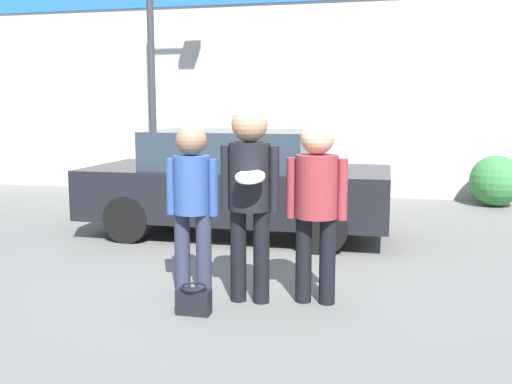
{
  "coord_description": "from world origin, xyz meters",
  "views": [
    {
      "loc": [
        1.39,
        -5.42,
        1.82
      ],
      "look_at": [
        0.18,
        -0.17,
        1.0
      ],
      "focal_mm": 40.0,
      "sensor_mm": 36.0,
      "label": 1
    }
  ],
  "objects_px": {
    "person_right": "(316,195)",
    "parked_car_near": "(236,183)",
    "person_left": "(192,195)",
    "shrub": "(496,181)",
    "street_lamp": "(160,4)",
    "handbag": "(194,300)",
    "person_middle_with_frisbee": "(250,185)"
  },
  "relations": [
    {
      "from": "person_left",
      "to": "person_middle_with_frisbee",
      "type": "relative_size",
      "value": 0.9
    },
    {
      "from": "shrub",
      "to": "handbag",
      "type": "distance_m",
      "value": 7.38
    },
    {
      "from": "shrub",
      "to": "parked_car_near",
      "type": "bearing_deg",
      "value": -140.84
    },
    {
      "from": "parked_car_near",
      "to": "shrub",
      "type": "xyz_separation_m",
      "value": [
        4.03,
        3.28,
        -0.28
      ]
    },
    {
      "from": "handbag",
      "to": "shrub",
      "type": "bearing_deg",
      "value": 61.0
    },
    {
      "from": "person_middle_with_frisbee",
      "to": "handbag",
      "type": "bearing_deg",
      "value": -133.08
    },
    {
      "from": "person_middle_with_frisbee",
      "to": "person_right",
      "type": "bearing_deg",
      "value": 10.23
    },
    {
      "from": "person_middle_with_frisbee",
      "to": "street_lamp",
      "type": "height_order",
      "value": "street_lamp"
    },
    {
      "from": "street_lamp",
      "to": "person_left",
      "type": "bearing_deg",
      "value": -64.74
    },
    {
      "from": "person_right",
      "to": "handbag",
      "type": "bearing_deg",
      "value": -151.68
    },
    {
      "from": "person_left",
      "to": "handbag",
      "type": "height_order",
      "value": "person_left"
    },
    {
      "from": "person_right",
      "to": "parked_car_near",
      "type": "bearing_deg",
      "value": 119.07
    },
    {
      "from": "parked_car_near",
      "to": "person_right",
      "type": "bearing_deg",
      "value": -60.93
    },
    {
      "from": "person_left",
      "to": "street_lamp",
      "type": "relative_size",
      "value": 0.28
    },
    {
      "from": "person_right",
      "to": "street_lamp",
      "type": "relative_size",
      "value": 0.29
    },
    {
      "from": "person_left",
      "to": "parked_car_near",
      "type": "xyz_separation_m",
      "value": [
        -0.26,
        2.61,
        -0.23
      ]
    },
    {
      "from": "street_lamp",
      "to": "shrub",
      "type": "relative_size",
      "value": 6.22
    },
    {
      "from": "street_lamp",
      "to": "handbag",
      "type": "xyz_separation_m",
      "value": [
        2.21,
        -4.83,
        -3.4
      ]
    },
    {
      "from": "shrub",
      "to": "handbag",
      "type": "relative_size",
      "value": 3.1
    },
    {
      "from": "person_left",
      "to": "parked_car_near",
      "type": "height_order",
      "value": "person_left"
    },
    {
      "from": "person_middle_with_frisbee",
      "to": "parked_car_near",
      "type": "bearing_deg",
      "value": 107.48
    },
    {
      "from": "person_middle_with_frisbee",
      "to": "shrub",
      "type": "xyz_separation_m",
      "value": [
        3.17,
        6.01,
        -0.64
      ]
    },
    {
      "from": "handbag",
      "to": "person_middle_with_frisbee",
      "type": "bearing_deg",
      "value": 46.92
    },
    {
      "from": "person_middle_with_frisbee",
      "to": "handbag",
      "type": "relative_size",
      "value": 6.06
    },
    {
      "from": "parked_car_near",
      "to": "street_lamp",
      "type": "xyz_separation_m",
      "value": [
        -1.76,
        1.67,
        2.79
      ]
    },
    {
      "from": "person_left",
      "to": "person_right",
      "type": "distance_m",
      "value": 1.2
    },
    {
      "from": "person_right",
      "to": "parked_car_near",
      "type": "distance_m",
      "value": 3.01
    },
    {
      "from": "person_left",
      "to": "handbag",
      "type": "distance_m",
      "value": 1.04
    },
    {
      "from": "person_left",
      "to": "handbag",
      "type": "xyz_separation_m",
      "value": [
        0.2,
        -0.56,
        -0.85
      ]
    },
    {
      "from": "person_middle_with_frisbee",
      "to": "street_lamp",
      "type": "xyz_separation_m",
      "value": [
        -2.62,
        4.4,
        2.42
      ]
    },
    {
      "from": "person_left",
      "to": "person_right",
      "type": "xyz_separation_m",
      "value": [
        1.2,
        -0.02,
        0.04
      ]
    },
    {
      "from": "person_left",
      "to": "shrub",
      "type": "relative_size",
      "value": 1.77
    }
  ]
}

